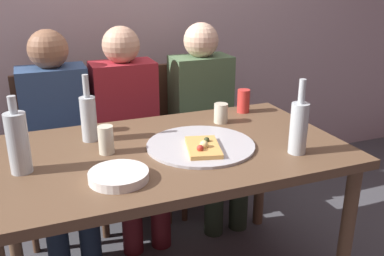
{
  "coord_description": "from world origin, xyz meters",
  "views": [
    {
      "loc": [
        -0.52,
        -1.57,
        1.44
      ],
      "look_at": [
        0.13,
        0.06,
        0.79
      ],
      "focal_mm": 39.56,
      "sensor_mm": 36.0,
      "label": 1
    }
  ],
  "objects": [
    {
      "name": "dining_table",
      "position": [
        0.0,
        0.0,
        0.66
      ],
      "size": [
        1.48,
        0.85,
        0.74
      ],
      "color": "brown",
      "rests_on": "ground_plane"
    },
    {
      "name": "guest_in_beanie",
      "position": [
        -0.02,
        0.67,
        0.64
      ],
      "size": [
        0.36,
        0.56,
        1.17
      ],
      "rotation": [
        0.0,
        0.0,
        3.14
      ],
      "color": "maroon",
      "rests_on": "ground_plane"
    },
    {
      "name": "plate_stack",
      "position": [
        -0.26,
        -0.22,
        0.76
      ],
      "size": [
        0.22,
        0.22,
        0.03
      ],
      "primitive_type": "cylinder",
      "color": "white",
      "rests_on": "dining_table"
    },
    {
      "name": "pizza_slice_last",
      "position": [
        0.12,
        -0.1,
        0.77
      ],
      "size": [
        0.18,
        0.25,
        0.05
      ],
      "color": "tan",
      "rests_on": "pizza_tray"
    },
    {
      "name": "chair_middle",
      "position": [
        -0.02,
        0.83,
        0.51
      ],
      "size": [
        0.44,
        0.44,
        0.9
      ],
      "rotation": [
        0.0,
        0.0,
        3.14
      ],
      "color": "#472D1E",
      "rests_on": "ground_plane"
    },
    {
      "name": "beer_bottle",
      "position": [
        0.47,
        -0.24,
        0.86
      ],
      "size": [
        0.07,
        0.07,
        0.31
      ],
      "color": "#B2BCC1",
      "rests_on": "dining_table"
    },
    {
      "name": "guest_in_sweater",
      "position": [
        -0.4,
        0.67,
        0.64
      ],
      "size": [
        0.36,
        0.56,
        1.17
      ],
      "rotation": [
        0.0,
        0.0,
        3.14
      ],
      "color": "navy",
      "rests_on": "ground_plane"
    },
    {
      "name": "chair_right",
      "position": [
        0.46,
        0.83,
        0.51
      ],
      "size": [
        0.44,
        0.44,
        0.9
      ],
      "rotation": [
        0.0,
        0.0,
        3.14
      ],
      "color": "#472D1E",
      "rests_on": "ground_plane"
    },
    {
      "name": "wine_glass",
      "position": [
        -0.26,
        0.04,
        0.8
      ],
      "size": [
        0.06,
        0.06,
        0.12
      ],
      "primitive_type": "cylinder",
      "color": "beige",
      "rests_on": "dining_table"
    },
    {
      "name": "wine_bottle",
      "position": [
        -0.58,
        -0.02,
        0.86
      ],
      "size": [
        0.08,
        0.08,
        0.29
      ],
      "color": "#B2BCC1",
      "rests_on": "dining_table"
    },
    {
      "name": "pizza_tray",
      "position": [
        0.13,
        -0.04,
        0.75
      ],
      "size": [
        0.46,
        0.46,
        0.01
      ],
      "primitive_type": "cylinder",
      "color": "#ADADB2",
      "rests_on": "dining_table"
    },
    {
      "name": "tumbler_near",
      "position": [
        0.34,
        0.22,
        0.79
      ],
      "size": [
        0.07,
        0.07,
        0.1
      ],
      "primitive_type": "cylinder",
      "color": "beige",
      "rests_on": "dining_table"
    },
    {
      "name": "water_bottle",
      "position": [
        -0.3,
        0.21,
        0.85
      ],
      "size": [
        0.07,
        0.07,
        0.3
      ],
      "color": "#B2BCC1",
      "rests_on": "dining_table"
    },
    {
      "name": "chair_left",
      "position": [
        -0.4,
        0.83,
        0.51
      ],
      "size": [
        0.44,
        0.44,
        0.9
      ],
      "rotation": [
        0.0,
        0.0,
        3.14
      ],
      "color": "#472D1E",
      "rests_on": "ground_plane"
    },
    {
      "name": "tumbler_far",
      "position": [
        -0.28,
        0.32,
        0.8
      ],
      "size": [
        0.06,
        0.06,
        0.11
      ],
      "primitive_type": "cylinder",
      "color": "beige",
      "rests_on": "dining_table"
    },
    {
      "name": "soda_can",
      "position": [
        0.53,
        0.32,
        0.8
      ],
      "size": [
        0.07,
        0.07,
        0.12
      ],
      "primitive_type": "cylinder",
      "color": "red",
      "rests_on": "dining_table"
    },
    {
      "name": "guest_by_wall",
      "position": [
        0.46,
        0.67,
        0.64
      ],
      "size": [
        0.36,
        0.56,
        1.17
      ],
      "rotation": [
        0.0,
        0.0,
        3.14
      ],
      "color": "#4C6B47",
      "rests_on": "ground_plane"
    }
  ]
}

